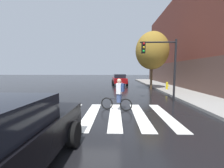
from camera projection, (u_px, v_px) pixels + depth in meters
The scene contains 7 objects.
ground_plane at pixel (95, 115), 6.53m from camera, with size 120.00×120.00×0.00m, color black.
crosswalk_stripes at pixel (103, 115), 6.52m from camera, with size 6.38×3.89×0.01m.
sedan_mid at pixel (119, 79), 20.47m from camera, with size 2.40×4.67×1.57m.
cyclist at pixel (119, 95), 7.17m from camera, with size 1.66×0.51×1.69m.
traffic_light_near at pixel (163, 59), 9.21m from camera, with size 2.47×0.28×4.20m.
fire_hydrant at pixel (167, 86), 14.32m from camera, with size 0.33×0.22×0.78m.
street_tree_near at pixel (152, 51), 14.92m from camera, with size 3.56×3.56×6.32m.
Camera 1 is at (1.00, -6.33, 2.11)m, focal length 21.88 mm.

